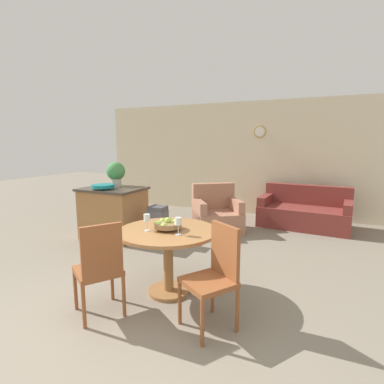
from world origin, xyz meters
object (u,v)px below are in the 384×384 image
Objects in this scene: dining_chair_near_right at (215,272)px; fruit_bowl at (168,224)px; trash_bin at (158,225)px; dining_table at (168,244)px; couch at (304,213)px; kitchen_island at (114,213)px; armchair at (216,215)px; dining_chair_near_left at (100,266)px; teal_bowl at (103,186)px; wine_glass_left at (147,219)px; wine_glass_right at (178,222)px; potted_plant at (116,172)px.

dining_chair_near_right is 3.13× the size of fruit_bowl.
fruit_bowl is 1.84m from trash_bin.
dining_table is 0.62× the size of couch.
kitchen_island is 0.90× the size of armchair.
couch is (1.59, 4.34, -0.25)m from dining_chair_near_left.
dining_chair_near_left is 2.55m from teal_bowl.
wine_glass_left is at bearing -41.83° from kitchen_island.
dining_table is 3.85m from couch.
dining_chair_near_left is at bearing -134.49° from wine_glass_right.
dining_table is 2.64m from armchair.
kitchen_island is 1.63× the size of trash_bin.
dining_chair_near_left is 3.31m from armchair.
armchair is at bearing 30.28° from potted_plant.
teal_bowl is 1.18m from trash_bin.
dining_chair_near_right is at bearing -39.37° from dining_chair_near_left.
potted_plant is at bearing 111.72° from kitchen_island.
dining_chair_near_right is at bearing -36.58° from potted_plant.
armchair is at bearing 40.29° from teal_bowl.
dining_chair_near_right is 3.43m from potted_plant.
dining_chair_near_left is 0.70m from wine_glass_left.
wine_glass_right reaches higher than kitchen_island.
armchair is (1.57, 1.19, -0.16)m from kitchen_island.
dining_chair_near_right reaches higher than armchair.
trash_bin is 1.32m from armchair.
wine_glass_right is at bearing 1.39° from wine_glass_left.
kitchen_island reaches higher than trash_bin.
dining_chair_near_left is 0.91× the size of kitchen_island.
armchair is (-0.55, 2.73, -0.59)m from wine_glass_right.
wine_glass_right is at bearing -36.06° from kitchen_island.
armchair is at bearing 93.42° from wine_glass_left.
fruit_bowl is at bearing -36.46° from kitchen_island.
wine_glass_left is at bearing -106.36° from couch.
fruit_bowl is 0.17× the size of couch.
potted_plant reaches higher than wine_glass_left.
armchair is (0.66, 1.14, -0.02)m from trash_bin.
dining_chair_near_right reaches higher than wine_glass_left.
wine_glass_right is (0.19, -0.12, 0.08)m from fruit_bowl.
kitchen_island is 2.36× the size of potted_plant.
potted_plant reaches higher than dining_table.
dining_chair_near_left is 2.92m from potted_plant.
armchair is at bearing 101.35° from wine_glass_right.
dining_chair_near_left is 1.49× the size of trash_bin.
couch reaches higher than trash_bin.
teal_bowl is 0.87× the size of potted_plant.
dining_chair_near_right is 0.82× the size of armchair.
wine_glass_left is 0.42× the size of potted_plant.
fruit_bowl is 0.26× the size of armchair.
couch is at bearing 74.87° from wine_glass_right.
dining_chair_near_left reaches higher than wine_glass_left.
fruit_bowl reaches higher than trash_bin.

